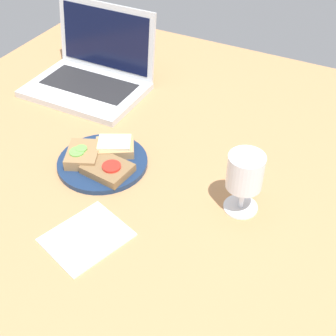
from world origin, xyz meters
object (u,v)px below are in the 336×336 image
sandwich_with_cheese (115,146)px  wine_glass (245,174)px  sandwich_with_cucumber (83,154)px  plate (103,163)px  sandwich_with_tomato (108,169)px  laptop (92,74)px  napkin (87,237)px

sandwich_with_cheese → wine_glass: bearing=-4.9°
sandwich_with_cucumber → sandwich_with_cheese: (5.01, 5.96, 0.04)cm
sandwich_with_cucumber → sandwich_with_cheese: size_ratio=1.00×
plate → sandwich_with_tomato: bearing=-39.4°
wine_glass → sandwich_with_cucumber: bearing=-175.3°
sandwich_with_cheese → laptop: laptop is taller
sandwich_with_cucumber → sandwich_with_tomato: 7.84cm
napkin → laptop: bearing=123.2°
sandwich_with_cheese → sandwich_with_tomato: bearing=-69.5°
sandwich_with_tomato → plate: bearing=140.6°
sandwich_with_tomato → wine_glass: (30.46, 4.44, 7.15)cm
plate → napkin: size_ratio=1.37×
sandwich_with_cucumber → sandwich_with_cheese: same height
sandwich_with_cheese → plate: bearing=-100.0°
wine_glass → napkin: size_ratio=0.90×
sandwich_with_cheese → laptop: 33.55cm
sandwich_with_cucumber → wine_glass: (38.18, 3.14, 6.80)cm
sandwich_with_cucumber → laptop: 35.26cm
sandwich_with_tomato → laptop: 40.80cm
sandwich_with_tomato → sandwich_with_cheese: size_ratio=0.98×
wine_glass → laptop: (-56.35, 27.04, -5.26)cm
plate → sandwich_with_tomato: 4.81cm
sandwich_with_tomato → sandwich_with_cheese: (-2.72, 7.26, 0.40)cm
sandwich_with_tomato → napkin: (6.32, -17.73, -2.09)cm
plate → sandwich_with_tomato: sandwich_with_tomato is taller
sandwich_with_tomato → napkin: 18.94cm
laptop → sandwich_with_cheese: bearing=-46.3°
wine_glass → laptop: 62.72cm
sandwich_with_cucumber → wine_glass: wine_glass is taller
sandwich_with_cheese → napkin: (9.03, -24.99, -2.48)cm
sandwich_with_cucumber → sandwich_with_cheese: 7.78cm
sandwich_with_tomato → laptop: bearing=129.4°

